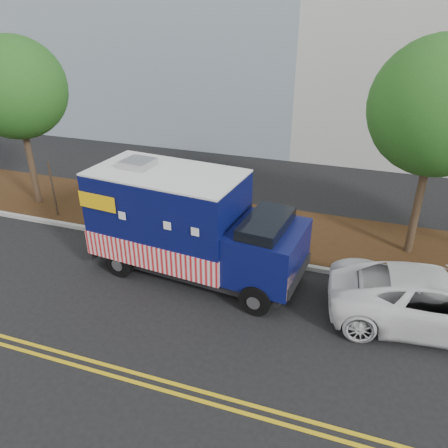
% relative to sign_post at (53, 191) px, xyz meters
% --- Properties ---
extents(ground, '(120.00, 120.00, 0.00)m').
position_rel_sign_post_xyz_m(ground, '(5.49, -1.92, -1.20)').
color(ground, black).
rests_on(ground, ground).
extents(curb, '(120.00, 0.18, 0.15)m').
position_rel_sign_post_xyz_m(curb, '(5.49, -0.52, -1.12)').
color(curb, '#9E9E99').
rests_on(curb, ground).
extents(mulch_strip, '(120.00, 4.00, 0.15)m').
position_rel_sign_post_xyz_m(mulch_strip, '(5.49, 1.58, -1.12)').
color(mulch_strip, black).
rests_on(mulch_strip, ground).
extents(centerline_near, '(120.00, 0.10, 0.01)m').
position_rel_sign_post_xyz_m(centerline_near, '(5.49, -6.37, -1.19)').
color(centerline_near, gold).
rests_on(centerline_near, ground).
extents(centerline_far, '(120.00, 0.10, 0.01)m').
position_rel_sign_post_xyz_m(centerline_far, '(5.49, -6.62, -1.19)').
color(centerline_far, gold).
rests_on(centerline_far, ground).
extents(tree_a, '(3.90, 3.90, 6.85)m').
position_rel_sign_post_xyz_m(tree_a, '(-1.65, 0.88, 3.69)').
color(tree_a, '#38281C').
rests_on(tree_a, ground).
extents(tree_c, '(4.15, 4.15, 7.16)m').
position_rel_sign_post_xyz_m(tree_c, '(13.33, 1.54, 3.87)').
color(tree_c, '#38281C').
rests_on(tree_c, ground).
extents(sign_post, '(0.06, 0.06, 2.40)m').
position_rel_sign_post_xyz_m(sign_post, '(0.00, 0.00, 0.00)').
color(sign_post, '#473828').
rests_on(sign_post, ground).
extents(food_truck, '(6.99, 3.20, 3.57)m').
position_rel_sign_post_xyz_m(food_truck, '(6.50, -1.87, 0.42)').
color(food_truck, black).
rests_on(food_truck, ground).
extents(white_car, '(5.81, 3.14, 1.55)m').
position_rel_sign_post_xyz_m(white_car, '(13.81, -2.16, -0.43)').
color(white_car, white).
rests_on(white_car, ground).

